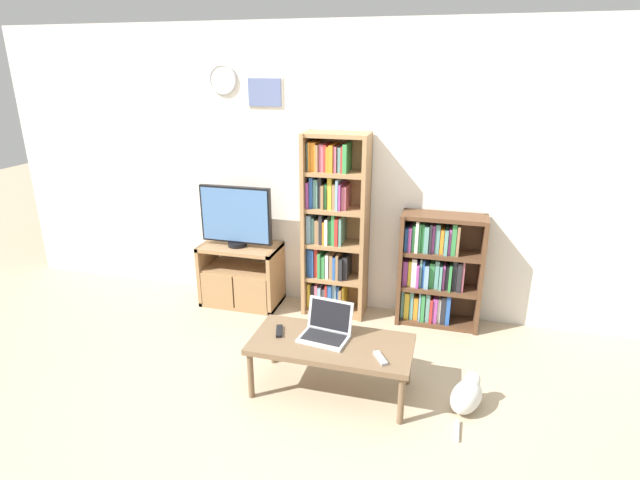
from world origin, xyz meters
TOP-DOWN VIEW (x-y plane):
  - ground_plane at (0.00, 0.00)m, footprint 18.00×18.00m
  - wall_back at (-0.01, 1.72)m, footprint 7.14×0.09m
  - tv_stand at (-1.02, 1.44)m, footprint 0.75×0.42m
  - television at (-1.03, 1.43)m, footprint 0.69×0.18m
  - bookshelf_tall at (-0.13, 1.53)m, footprint 0.58×0.31m
  - bookshelf_short at (0.82, 1.54)m, footprint 0.72×0.28m
  - coffee_table at (0.17, 0.30)m, footprint 1.13×0.54m
  - laptop at (0.12, 0.37)m, footprint 0.37×0.32m
  - remote_near_laptop at (0.54, 0.17)m, footprint 0.12×0.16m
  - remote_far_from_laptop at (-0.23, 0.33)m, footprint 0.09×0.17m
  - cat at (1.12, 0.34)m, footprint 0.30×0.53m

SIDE VIEW (x-z plane):
  - ground_plane at x=0.00m, z-range 0.00..0.00m
  - cat at x=1.12m, z-range -0.02..0.24m
  - tv_stand at x=-1.02m, z-range 0.00..0.60m
  - coffee_table at x=0.17m, z-range 0.16..0.56m
  - remote_near_laptop at x=0.54m, z-range 0.40..0.42m
  - remote_far_from_laptop at x=-0.23m, z-range 0.40..0.42m
  - laptop at x=0.12m, z-range 0.33..0.59m
  - bookshelf_short at x=0.82m, z-range -0.01..1.02m
  - bookshelf_tall at x=-0.13m, z-range -0.02..1.67m
  - television at x=-1.03m, z-range 0.60..1.18m
  - wall_back at x=-0.01m, z-range 0.00..2.60m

